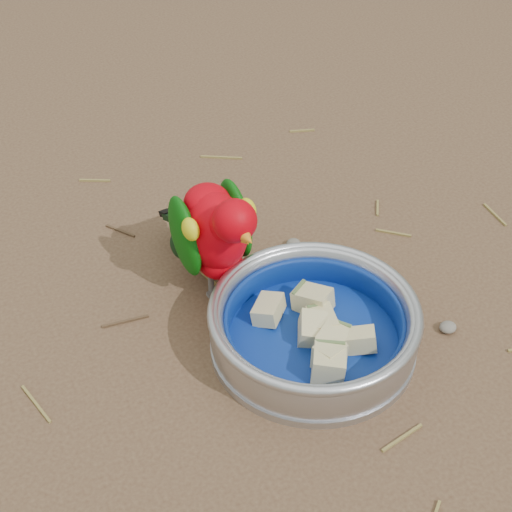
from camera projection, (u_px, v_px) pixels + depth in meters
name	position (u px, v px, depth m)	size (l,w,h in m)	color
ground	(262.00, 375.00, 0.87)	(60.00, 60.00, 0.00)	brown
food_bowl	(313.00, 342.00, 0.90)	(0.24, 0.24, 0.02)	#B2B2BA
bowl_wall	(314.00, 323.00, 0.88)	(0.24, 0.24, 0.04)	#B2B2BA
fruit_wedges	(314.00, 328.00, 0.88)	(0.14, 0.14, 0.03)	beige
lory_parrot	(216.00, 240.00, 0.93)	(0.09, 0.19, 0.16)	#BA000B
ground_debris	(240.00, 323.00, 0.93)	(0.90, 0.80, 0.01)	olive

